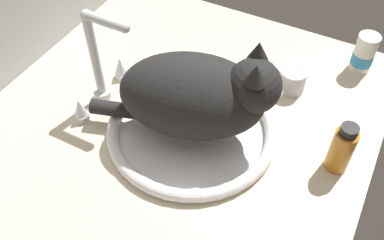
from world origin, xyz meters
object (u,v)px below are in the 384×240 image
(cat, at_px, (202,95))
(amber_bottle, at_px, (342,149))
(metal_jar, at_px, (292,80))
(pill_bottle, at_px, (364,54))
(faucet, at_px, (100,68))
(sink_basin, at_px, (192,129))

(cat, relative_size, amber_bottle, 3.26)
(cat, relative_size, metal_jar, 6.02)
(pill_bottle, distance_m, metal_jar, 0.19)
(faucet, relative_size, pill_bottle, 2.42)
(sink_basin, relative_size, metal_jar, 5.68)
(sink_basin, distance_m, amber_bottle, 0.30)
(amber_bottle, bearing_deg, metal_jar, 41.88)
(pill_bottle, bearing_deg, faucet, 127.47)
(amber_bottle, distance_m, metal_jar, 0.23)
(amber_bottle, xyz_separation_m, metal_jar, (0.17, 0.15, -0.03))
(sink_basin, distance_m, cat, 0.10)
(sink_basin, xyz_separation_m, faucet, (-0.00, 0.22, 0.08))
(faucet, height_order, amber_bottle, faucet)
(cat, distance_m, amber_bottle, 0.28)
(sink_basin, distance_m, faucet, 0.23)
(faucet, bearing_deg, cat, -88.58)
(amber_bottle, height_order, pill_bottle, amber_bottle)
(cat, bearing_deg, sink_basin, 107.69)
(cat, height_order, metal_jar, cat)
(sink_basin, bearing_deg, metal_jar, -31.96)
(faucet, distance_m, pill_bottle, 0.61)
(metal_jar, bearing_deg, pill_bottle, -40.23)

